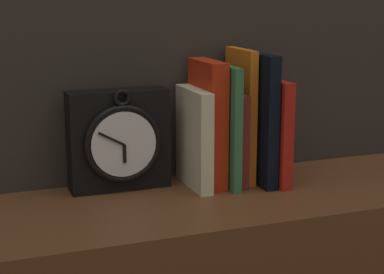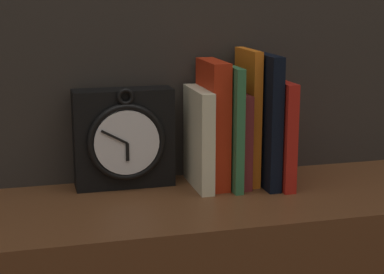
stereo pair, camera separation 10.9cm
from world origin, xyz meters
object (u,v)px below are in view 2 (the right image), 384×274
(book_slot2_green, at_px, (229,126))
(book_slot6_red, at_px, (276,132))
(book_slot5_black, at_px, (263,119))
(book_slot1_red, at_px, (213,124))
(book_slot0_cream, at_px, (199,138))
(clock, at_px, (124,139))
(book_slot3_maroon, at_px, (237,138))
(book_slot4_orange, at_px, (248,116))

(book_slot2_green, relative_size, book_slot6_red, 1.14)
(book_slot2_green, relative_size, book_slot5_black, 0.92)
(book_slot1_red, bearing_deg, book_slot0_cream, -168.09)
(book_slot0_cream, height_order, book_slot2_green, book_slot2_green)
(clock, relative_size, book_slot2_green, 0.84)
(book_slot2_green, relative_size, book_slot3_maroon, 1.29)
(book_slot0_cream, relative_size, book_slot6_red, 0.93)
(book_slot1_red, height_order, book_slot4_orange, book_slot4_orange)
(book_slot3_maroon, bearing_deg, book_slot4_orange, 16.38)
(book_slot1_red, xyz_separation_m, book_slot5_black, (0.09, -0.01, 0.01))
(book_slot3_maroon, bearing_deg, clock, 172.11)
(book_slot0_cream, bearing_deg, book_slot3_maroon, 3.42)
(book_slot4_orange, bearing_deg, book_slot5_black, -38.07)
(clock, relative_size, book_slot0_cream, 1.03)
(book_slot3_maroon, xyz_separation_m, book_slot6_red, (0.07, -0.02, 0.01))
(book_slot6_red, bearing_deg, book_slot3_maroon, 166.42)
(book_slot2_green, bearing_deg, book_slot1_red, 161.54)
(book_slot0_cream, height_order, book_slot3_maroon, book_slot0_cream)
(book_slot1_red, relative_size, book_slot5_black, 0.95)
(book_slot2_green, height_order, book_slot6_red, book_slot2_green)
(book_slot1_red, distance_m, book_slot5_black, 0.09)
(book_slot1_red, xyz_separation_m, book_slot3_maroon, (0.05, -0.00, -0.03))
(clock, xyz_separation_m, book_slot6_red, (0.28, -0.05, 0.01))
(book_slot0_cream, height_order, book_slot1_red, book_slot1_red)
(book_slot1_red, relative_size, book_slot3_maroon, 1.34)
(clock, relative_size, book_slot6_red, 0.96)
(book_slot4_orange, relative_size, book_slot6_red, 1.27)
(clock, height_order, book_slot1_red, book_slot1_red)
(book_slot1_red, height_order, book_slot6_red, book_slot1_red)
(book_slot1_red, distance_m, book_slot6_red, 0.12)
(book_slot0_cream, xyz_separation_m, book_slot6_red, (0.15, -0.01, 0.01))
(book_slot3_maroon, relative_size, book_slot6_red, 0.88)
(clock, height_order, book_slot5_black, book_slot5_black)
(book_slot0_cream, relative_size, book_slot1_red, 0.79)
(book_slot3_maroon, distance_m, book_slot5_black, 0.06)
(book_slot2_green, bearing_deg, book_slot4_orange, 18.51)
(book_slot2_green, distance_m, book_slot5_black, 0.07)
(clock, height_order, book_slot4_orange, book_slot4_orange)
(book_slot3_maroon, height_order, book_slot6_red, book_slot6_red)
(book_slot0_cream, relative_size, book_slot5_black, 0.75)
(book_slot3_maroon, height_order, book_slot5_black, book_slot5_black)
(book_slot2_green, bearing_deg, clock, 169.02)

